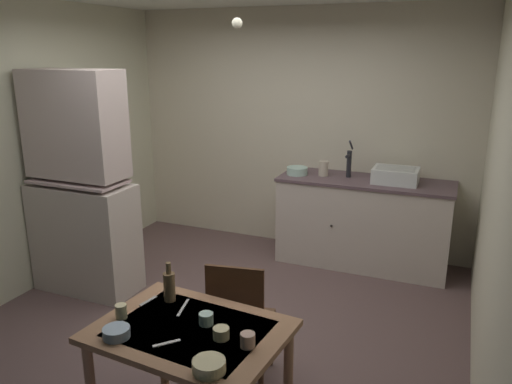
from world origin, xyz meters
TOP-DOWN VIEW (x-y plane):
  - ground_plane at (0.00, 0.00)m, footprint 4.95×4.95m
  - wall_back at (0.00, 2.03)m, footprint 4.00×0.10m
  - wall_left at (-2.00, 0.00)m, footprint 0.10×4.05m
  - wall_right at (2.00, 0.00)m, footprint 0.10×4.05m
  - hutch_cabinet at (-1.45, 0.08)m, footprint 0.96×0.46m
  - counter_cabinet at (0.85, 1.66)m, footprint 1.77×0.64m
  - sink_basin at (1.14, 1.66)m, footprint 0.44×0.34m
  - hand_pump at (0.66, 1.70)m, footprint 0.05×0.27m
  - mixing_bowl_counter at (0.12, 1.61)m, footprint 0.22×0.22m
  - stoneware_crock at (0.40, 1.66)m, footprint 0.10×0.10m
  - dining_table at (0.45, -1.27)m, footprint 1.09×0.84m
  - chair_far_side at (0.47, -0.66)m, footprint 0.47×0.47m
  - serving_bowl_wide at (0.73, -1.57)m, footprint 0.16×0.16m
  - soup_bowl_small at (0.14, -1.50)m, footprint 0.14×0.14m
  - mug_tall at (0.52, -1.20)m, footprint 0.08×0.08m
  - teacup_cream at (0.66, -1.29)m, footprint 0.09×0.09m
  - teacup_mint at (0.04, -1.32)m, footprint 0.07×0.07m
  - mug_dark at (0.82, -1.31)m, footprint 0.08×0.08m
  - glass_bottle at (0.18, -1.04)m, footprint 0.07×0.07m
  - table_knife at (0.31, -1.09)m, footprint 0.06×0.20m
  - teaspoon_near_bowl at (0.42, -1.45)m, footprint 0.11×0.12m
  - teaspoon_by_cup at (0.07, -1.10)m, footprint 0.04×0.14m
  - pendant_bulb at (0.08, 0.20)m, footprint 0.08×0.08m

SIDE VIEW (x-z plane):
  - ground_plane at x=0.00m, z-range 0.00..0.00m
  - counter_cabinet at x=0.85m, z-range 0.00..0.93m
  - chair_far_side at x=0.47m, z-range 0.02..0.93m
  - dining_table at x=0.45m, z-range 0.27..1.02m
  - table_knife at x=0.31m, z-range 0.75..0.75m
  - teaspoon_near_bowl at x=0.42m, z-range 0.75..0.75m
  - teaspoon_by_cup at x=0.07m, z-range 0.75..0.75m
  - soup_bowl_small at x=0.14m, z-range 0.75..0.80m
  - serving_bowl_wide at x=0.73m, z-range 0.75..0.81m
  - teacup_cream at x=0.66m, z-range 0.75..0.81m
  - mug_tall at x=0.52m, z-range 0.75..0.81m
  - mug_dark at x=0.82m, z-range 0.75..0.82m
  - teacup_mint at x=0.04m, z-range 0.75..0.83m
  - glass_bottle at x=0.18m, z-range 0.72..0.97m
  - hutch_cabinet at x=-1.45m, z-range -0.07..1.99m
  - mixing_bowl_counter at x=0.12m, z-range 0.93..1.01m
  - sink_basin at x=1.14m, z-range 0.93..1.08m
  - stoneware_crock at x=0.40m, z-range 0.93..1.08m
  - hand_pump at x=0.66m, z-range 0.90..1.29m
  - wall_back at x=0.00m, z-range 0.00..2.67m
  - wall_left at x=-2.00m, z-range 0.00..2.67m
  - wall_right at x=2.00m, z-range 0.00..2.67m
  - pendant_bulb at x=0.08m, z-range 2.36..2.44m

